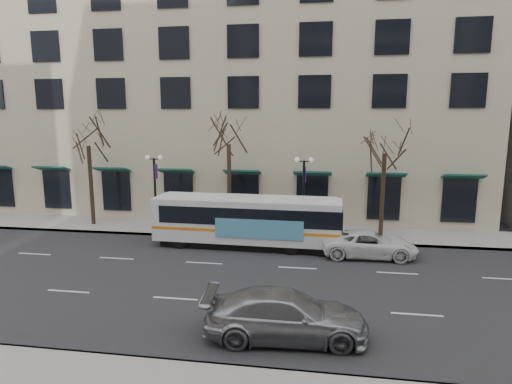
% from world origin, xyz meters
% --- Properties ---
extents(ground, '(160.00, 160.00, 0.00)m').
position_xyz_m(ground, '(0.00, 0.00, 0.00)').
color(ground, black).
rests_on(ground, ground).
extents(sidewalk_far, '(80.00, 4.00, 0.15)m').
position_xyz_m(sidewalk_far, '(5.00, 9.00, 0.07)').
color(sidewalk_far, gray).
rests_on(sidewalk_far, ground).
extents(building_hotel, '(40.00, 20.00, 24.00)m').
position_xyz_m(building_hotel, '(-2.00, 21.00, 12.00)').
color(building_hotel, '#BBB08F').
rests_on(building_hotel, ground).
extents(tree_far_left, '(3.60, 3.60, 8.34)m').
position_xyz_m(tree_far_left, '(-10.00, 8.80, 6.70)').
color(tree_far_left, black).
rests_on(tree_far_left, ground).
extents(tree_far_mid, '(3.60, 3.60, 8.55)m').
position_xyz_m(tree_far_mid, '(0.00, 8.80, 6.91)').
color(tree_far_mid, black).
rests_on(tree_far_mid, ground).
extents(tree_far_right, '(3.60, 3.60, 8.06)m').
position_xyz_m(tree_far_right, '(10.00, 8.80, 6.42)').
color(tree_far_right, black).
rests_on(tree_far_right, ground).
extents(lamp_post_left, '(1.22, 0.45, 5.21)m').
position_xyz_m(lamp_post_left, '(-4.99, 8.20, 2.94)').
color(lamp_post_left, black).
rests_on(lamp_post_left, ground).
extents(lamp_post_right, '(1.22, 0.45, 5.21)m').
position_xyz_m(lamp_post_right, '(5.01, 8.20, 2.94)').
color(lamp_post_right, black).
rests_on(lamp_post_right, ground).
extents(city_bus, '(11.23, 2.71, 3.03)m').
position_xyz_m(city_bus, '(1.85, 5.59, 1.66)').
color(city_bus, silver).
rests_on(city_bus, ground).
extents(silver_car, '(5.97, 2.83, 1.68)m').
position_xyz_m(silver_car, '(4.98, -4.84, 0.84)').
color(silver_car, '#97999E').
rests_on(silver_car, ground).
extents(white_pickup, '(5.29, 2.57, 1.45)m').
position_xyz_m(white_pickup, '(8.86, 4.80, 0.72)').
color(white_pickup, white).
rests_on(white_pickup, ground).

